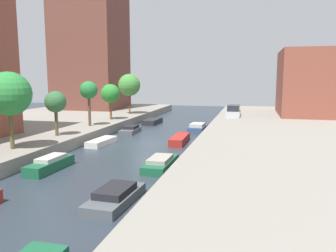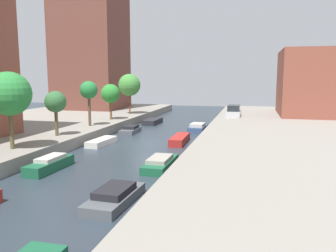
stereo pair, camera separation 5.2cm
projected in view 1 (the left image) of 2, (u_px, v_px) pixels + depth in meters
ground_plane at (145, 144)px, 31.28m from camera, size 84.00×84.00×0.00m
quay_left at (5, 132)px, 34.75m from camera, size 20.00×64.00×1.00m
quay_right at (321, 146)px, 27.66m from camera, size 20.00×64.00×1.00m
apartment_tower_far at (90, 21)px, 53.86m from camera, size 10.00×9.46×27.76m
low_block_right at (318, 83)px, 45.36m from camera, size 10.00×11.62×8.64m
street_tree_1 at (9, 94)px, 23.64m from camera, size 3.08×3.08×5.47m
street_tree_2 at (56, 102)px, 29.27m from camera, size 1.85×1.85×3.89m
street_tree_3 at (89, 91)px, 35.16m from camera, size 1.83×1.83×4.67m
street_tree_4 at (110, 94)px, 40.57m from camera, size 2.26×2.26×4.25m
street_tree_5 at (129, 85)px, 46.72m from camera, size 3.04×3.04×5.51m
parked_car at (234, 112)px, 44.23m from camera, size 1.78×4.40×1.49m
moored_boat_left_1 at (50, 164)px, 22.29m from camera, size 1.34×4.08×0.93m
moored_boat_left_2 at (102, 142)px, 30.68m from camera, size 1.52×3.95×0.54m
moored_boat_left_3 at (130, 130)px, 37.26m from camera, size 1.66×3.77×0.79m
moored_boat_left_4 at (153, 121)px, 44.34m from camera, size 1.74×4.02×0.64m
moored_boat_right_1 at (115, 197)px, 16.43m from camera, size 1.80×4.18×0.83m
moored_boat_right_2 at (161, 163)px, 22.87m from camera, size 1.55×4.40×0.79m
moored_boat_right_3 at (180, 139)px, 31.47m from camera, size 1.34×4.52×0.68m
moored_boat_right_4 at (198, 128)px, 38.13m from camera, size 1.85×3.83×0.97m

